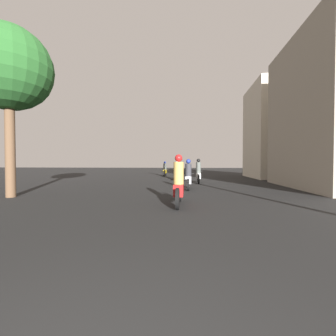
# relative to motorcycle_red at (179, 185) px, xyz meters

# --- Properties ---
(motorcycle_red) EXTENTS (0.60, 2.02, 1.63)m
(motorcycle_red) POSITION_rel_motorcycle_red_xyz_m (0.00, 0.00, 0.00)
(motorcycle_red) COLOR black
(motorcycle_red) RESTS_ON ground_plane
(motorcycle_silver) EXTENTS (0.60, 1.89, 1.56)m
(motorcycle_silver) POSITION_rel_motorcycle_red_xyz_m (0.27, 4.40, -0.02)
(motorcycle_silver) COLOR black
(motorcycle_silver) RESTS_ON ground_plane
(motorcycle_white) EXTENTS (0.60, 1.88, 1.64)m
(motorcycle_white) POSITION_rel_motorcycle_red_xyz_m (0.91, 8.06, 0.00)
(motorcycle_white) COLOR black
(motorcycle_white) RESTS_ON ground_plane
(motorcycle_black) EXTENTS (0.60, 1.89, 1.51)m
(motorcycle_black) POSITION_rel_motorcycle_red_xyz_m (-0.65, 10.60, -0.04)
(motorcycle_black) COLOR black
(motorcycle_black) RESTS_ON ground_plane
(motorcycle_yellow) EXTENTS (0.60, 1.86, 1.51)m
(motorcycle_yellow) POSITION_rel_motorcycle_red_xyz_m (-2.20, 15.45, -0.04)
(motorcycle_yellow) COLOR black
(motorcycle_yellow) RESTS_ON ground_plane
(building_right_far) EXTENTS (4.18, 6.07, 8.36)m
(building_right_far) POSITION_rel_motorcycle_red_xyz_m (7.97, 14.13, 3.53)
(building_right_far) COLOR beige
(building_right_far) RESTS_ON ground_plane
(street_tree) EXTENTS (3.24, 3.24, 6.69)m
(street_tree) POSITION_rel_motorcycle_red_xyz_m (-6.71, 1.02, 4.38)
(street_tree) COLOR brown
(street_tree) RESTS_ON ground_plane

